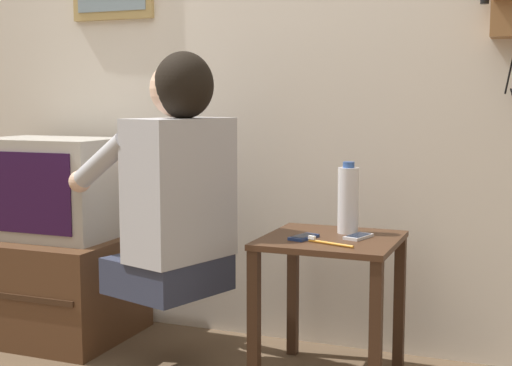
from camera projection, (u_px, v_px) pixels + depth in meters
name	position (u px, v px, depth m)	size (l,w,h in m)	color
wall_back	(252.00, 48.00, 3.09)	(6.80, 0.05, 2.55)	beige
side_table	(330.00, 269.00, 2.64)	(0.49, 0.48, 0.55)	#422819
person	(175.00, 182.00, 2.70)	(0.63, 0.55, 0.92)	#2D3347
tv_stand	(54.00, 285.00, 3.19)	(0.68, 0.57, 0.45)	#51331E
television	(52.00, 188.00, 3.14)	(0.57, 0.37, 0.44)	#ADA89E
cell_phone_held	(304.00, 237.00, 2.60)	(0.09, 0.14, 0.01)	navy
cell_phone_spare	(358.00, 236.00, 2.61)	(0.09, 0.14, 0.01)	silver
water_bottle	(348.00, 200.00, 2.70)	(0.08, 0.08, 0.27)	silver
toothbrush	(327.00, 242.00, 2.50)	(0.18, 0.07, 0.02)	orange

